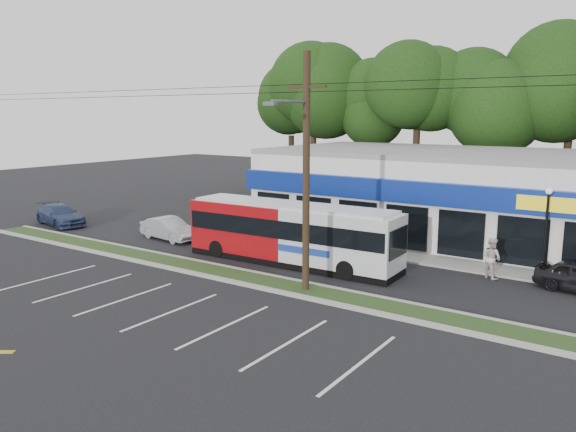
% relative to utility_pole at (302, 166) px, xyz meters
% --- Properties ---
extents(ground, '(120.00, 120.00, 0.00)m').
position_rel_utility_pole_xyz_m(ground, '(-2.83, -0.93, -5.41)').
color(ground, black).
rests_on(ground, ground).
extents(grass_strip, '(40.00, 1.60, 0.12)m').
position_rel_utility_pole_xyz_m(grass_strip, '(-2.83, 0.07, -5.35)').
color(grass_strip, '#2B3C18').
rests_on(grass_strip, ground).
extents(curb_south, '(40.00, 0.25, 0.14)m').
position_rel_utility_pole_xyz_m(curb_south, '(-2.83, -0.78, -5.34)').
color(curb_south, '#9E9E93').
rests_on(curb_south, ground).
extents(curb_north, '(40.00, 0.25, 0.14)m').
position_rel_utility_pole_xyz_m(curb_north, '(-2.83, 0.92, -5.34)').
color(curb_north, '#9E9E93').
rests_on(curb_north, ground).
extents(sidewalk, '(32.00, 2.20, 0.10)m').
position_rel_utility_pole_xyz_m(sidewalk, '(2.17, 8.07, -5.36)').
color(sidewalk, '#9E9E93').
rests_on(sidewalk, ground).
extents(strip_mall, '(25.00, 12.55, 5.30)m').
position_rel_utility_pole_xyz_m(strip_mall, '(2.67, 14.99, -2.76)').
color(strip_mall, silver).
rests_on(strip_mall, ground).
extents(utility_pole, '(50.00, 2.77, 10.00)m').
position_rel_utility_pole_xyz_m(utility_pole, '(0.00, 0.00, 0.00)').
color(utility_pole, black).
rests_on(utility_pole, ground).
extents(lamp_post, '(0.30, 0.30, 4.25)m').
position_rel_utility_pole_xyz_m(lamp_post, '(8.17, 7.87, -2.74)').
color(lamp_post, black).
rests_on(lamp_post, ground).
extents(tree_line, '(46.76, 6.76, 11.83)m').
position_rel_utility_pole_xyz_m(tree_line, '(1.17, 25.07, 3.00)').
color(tree_line, black).
rests_on(tree_line, ground).
extents(metrobus, '(11.54, 2.76, 3.09)m').
position_rel_utility_pole_xyz_m(metrobus, '(-2.94, 3.57, -3.78)').
color(metrobus, maroon).
rests_on(metrobus, ground).
extents(car_silver, '(4.22, 1.86, 1.35)m').
position_rel_utility_pole_xyz_m(car_silver, '(-12.12, 3.91, -4.74)').
color(car_silver, '#A7A9AF').
rests_on(car_silver, ground).
extents(car_blue, '(5.07, 2.84, 1.39)m').
position_rel_utility_pole_xyz_m(car_blue, '(-21.66, 2.91, -4.72)').
color(car_blue, navy).
rests_on(car_blue, ground).
extents(pedestrian_a, '(0.74, 0.64, 1.71)m').
position_rel_utility_pole_xyz_m(pedestrian_a, '(1.64, 6.50, -4.56)').
color(pedestrian_a, silver).
rests_on(pedestrian_a, ground).
extents(pedestrian_b, '(1.18, 1.11, 1.93)m').
position_rel_utility_pole_xyz_m(pedestrian_b, '(6.17, 6.64, -4.45)').
color(pedestrian_b, beige).
rests_on(pedestrian_b, ground).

